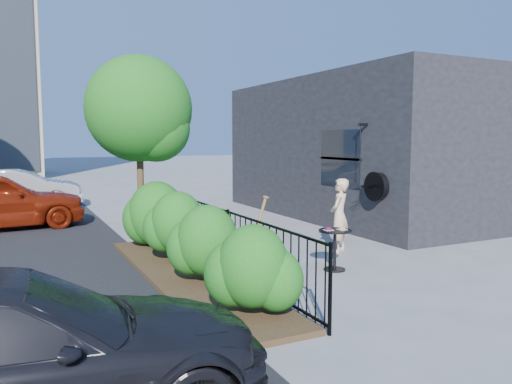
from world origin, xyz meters
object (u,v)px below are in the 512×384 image
cafe_table (335,242)px  car_darkgrey (2,354)px  car_silver (20,189)px  shovel (254,242)px  patio_tree (143,115)px  woman (339,216)px

cafe_table → car_darkgrey: bearing=-151.0°
cafe_table → car_silver: size_ratio=0.20×
shovel → car_silver: bearing=106.3°
car_silver → car_darkgrey: 14.02m
patio_tree → car_silver: (-2.24, 7.80, -2.12)m
patio_tree → car_silver: patio_tree is taller
shovel → car_silver: shovel is taller
cafe_table → woman: (0.89, 1.12, 0.25)m
patio_tree → cafe_table: (2.48, -3.38, -2.27)m
shovel → car_darkgrey: size_ratio=0.33×
shovel → woman: bearing=22.3°
cafe_table → car_silver: car_silver is taller
woman → shovel: 2.59m
car_darkgrey → shovel: bearing=-47.2°
woman → patio_tree: bearing=-72.3°
car_silver → patio_tree: bearing=-158.6°
woman → car_darkgrey: (-5.99, -3.95, -0.13)m
patio_tree → shovel: size_ratio=2.83×
shovel → patio_tree: bearing=106.8°
woman → cafe_table: bearing=13.0°
woman → car_darkgrey: bearing=-5.1°
patio_tree → woman: size_ratio=2.64×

